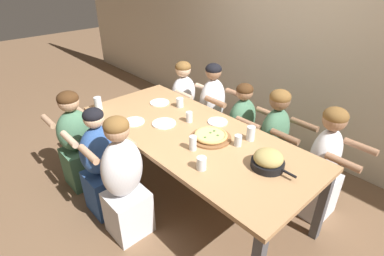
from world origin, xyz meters
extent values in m
plane|color=brown|center=(0.00, 0.00, 0.00)|extent=(18.00, 18.00, 0.00)
cube|color=beige|center=(0.00, 1.65, 1.60)|extent=(10.00, 0.06, 3.20)
cube|color=tan|center=(0.00, 0.00, 0.75)|extent=(2.40, 1.03, 0.04)
cube|color=#4C4C51|center=(-1.14, -0.46, 0.37)|extent=(0.07, 0.07, 0.73)
cube|color=#4C4C51|center=(-1.14, 0.46, 0.37)|extent=(0.07, 0.07, 0.73)
cube|color=#4C4C51|center=(1.14, 0.46, 0.37)|extent=(0.07, 0.07, 0.73)
cylinder|color=brown|center=(0.19, 0.05, 0.78)|extent=(0.37, 0.37, 0.02)
torus|color=tan|center=(0.19, 0.05, 0.81)|extent=(0.30, 0.30, 0.03)
cylinder|color=#E5C675|center=(0.19, 0.05, 0.80)|extent=(0.26, 0.26, 0.03)
cylinder|color=#4C7A3D|center=(0.17, 0.12, 0.82)|extent=(0.02, 0.02, 0.01)
cylinder|color=#4C7A3D|center=(0.20, -0.02, 0.82)|extent=(0.02, 0.02, 0.01)
cylinder|color=#4C7A3D|center=(0.25, 0.08, 0.82)|extent=(0.02, 0.02, 0.01)
cylinder|color=#4C7A3D|center=(0.17, 0.07, 0.82)|extent=(0.02, 0.02, 0.01)
cylinder|color=black|center=(0.79, 0.08, 0.80)|extent=(0.26, 0.26, 0.06)
cylinder|color=black|center=(0.98, 0.08, 0.82)|extent=(0.12, 0.02, 0.02)
ellipsoid|color=tan|center=(0.79, 0.08, 0.86)|extent=(0.23, 0.23, 0.13)
cylinder|color=white|center=(-0.54, -0.29, 0.78)|extent=(0.21, 0.21, 0.01)
cube|color=#B7B7BC|center=(-0.54, -0.29, 0.79)|extent=(0.13, 0.09, 0.01)
cylinder|color=white|center=(-0.31, -0.09, 0.78)|extent=(0.24, 0.24, 0.01)
cube|color=#B7B7BC|center=(-0.31, -0.09, 0.79)|extent=(0.04, 0.17, 0.01)
cylinder|color=white|center=(-0.74, 0.18, 0.78)|extent=(0.22, 0.22, 0.01)
cube|color=#B7B7BC|center=(-0.74, 0.18, 0.79)|extent=(0.08, 0.14, 0.01)
cylinder|color=white|center=(0.02, 0.33, 0.78)|extent=(0.20, 0.20, 0.01)
cube|color=#B7B7BC|center=(0.02, 0.33, 0.79)|extent=(0.14, 0.03, 0.01)
cylinder|color=silver|center=(-0.18, 0.13, 0.83)|extent=(0.07, 0.07, 0.11)
cylinder|color=silver|center=(-0.18, 0.13, 0.80)|extent=(0.06, 0.06, 0.06)
cylinder|color=silver|center=(0.46, -0.32, 0.83)|extent=(0.08, 0.08, 0.11)
cylinder|color=silver|center=(0.46, -0.32, 0.80)|extent=(0.07, 0.07, 0.06)
cylinder|color=silver|center=(-1.06, -0.41, 0.84)|extent=(0.08, 0.08, 0.14)
cylinder|color=black|center=(-1.06, -0.41, 0.80)|extent=(0.07, 0.07, 0.06)
cylinder|color=silver|center=(0.22, -0.19, 0.84)|extent=(0.06, 0.06, 0.13)
cylinder|color=black|center=(0.22, -0.19, 0.82)|extent=(0.06, 0.06, 0.10)
cylinder|color=silver|center=(-0.51, 0.28, 0.82)|extent=(0.08, 0.08, 0.10)
cylinder|color=silver|center=(-0.51, 0.28, 0.80)|extent=(0.07, 0.07, 0.06)
cylinder|color=silver|center=(0.45, 0.30, 0.84)|extent=(0.08, 0.08, 0.13)
cylinder|color=silver|center=(0.45, 0.30, 0.80)|extent=(0.07, 0.07, 0.06)
cylinder|color=silver|center=(0.43, 0.15, 0.82)|extent=(0.07, 0.07, 0.10)
cube|color=#477556|center=(0.01, 0.74, 0.22)|extent=(0.32, 0.34, 0.44)
ellipsoid|color=#477556|center=(0.01, 0.74, 0.67)|extent=(0.24, 0.36, 0.46)
sphere|color=#9E7051|center=(0.01, 0.74, 0.98)|extent=(0.18, 0.18, 0.18)
ellipsoid|color=#422814|center=(0.01, 0.74, 1.01)|extent=(0.18, 0.18, 0.13)
cylinder|color=#9E7051|center=(0.22, 0.91, 0.75)|extent=(0.28, 0.06, 0.06)
cylinder|color=#9E7051|center=(0.22, 0.56, 0.75)|extent=(0.28, 0.06, 0.06)
cube|color=silver|center=(-0.04, -0.74, 0.22)|extent=(0.32, 0.34, 0.44)
ellipsoid|color=silver|center=(-0.04, -0.74, 0.71)|extent=(0.24, 0.36, 0.54)
sphere|color=tan|center=(-0.04, -0.74, 1.07)|extent=(0.20, 0.20, 0.20)
ellipsoid|color=brown|center=(-0.04, -0.74, 1.11)|extent=(0.20, 0.20, 0.14)
cylinder|color=tan|center=(-0.24, -0.91, 0.82)|extent=(0.28, 0.06, 0.06)
cylinder|color=tan|center=(-0.24, -0.56, 0.82)|extent=(0.28, 0.06, 0.06)
cube|color=#477556|center=(-0.98, -0.74, 0.22)|extent=(0.32, 0.34, 0.44)
ellipsoid|color=#477556|center=(-0.98, -0.74, 0.66)|extent=(0.24, 0.36, 0.45)
sphere|color=tan|center=(-0.98, -0.74, 0.99)|extent=(0.20, 0.20, 0.20)
ellipsoid|color=#422814|center=(-0.98, -0.74, 1.02)|extent=(0.21, 0.21, 0.14)
cylinder|color=tan|center=(-1.18, -0.91, 0.75)|extent=(0.28, 0.06, 0.06)
cylinder|color=tan|center=(-1.18, -0.56, 0.75)|extent=(0.28, 0.06, 0.06)
cube|color=silver|center=(-0.98, 0.74, 0.22)|extent=(0.32, 0.34, 0.44)
ellipsoid|color=silver|center=(-0.98, 0.74, 0.66)|extent=(0.24, 0.36, 0.45)
sphere|color=beige|center=(-0.98, 0.74, 0.98)|extent=(0.20, 0.20, 0.20)
ellipsoid|color=brown|center=(-0.98, 0.74, 1.02)|extent=(0.20, 0.20, 0.14)
cylinder|color=beige|center=(-0.77, 0.91, 0.75)|extent=(0.28, 0.06, 0.06)
cylinder|color=beige|center=(-0.77, 0.56, 0.75)|extent=(0.28, 0.06, 0.06)
cube|color=#2D5193|center=(-0.44, -0.74, 0.22)|extent=(0.32, 0.34, 0.44)
ellipsoid|color=#2D5193|center=(-0.44, -0.74, 0.68)|extent=(0.24, 0.36, 0.49)
sphere|color=beige|center=(-0.44, -0.74, 1.01)|extent=(0.17, 0.17, 0.17)
ellipsoid|color=black|center=(-0.44, -0.74, 1.04)|extent=(0.18, 0.18, 0.12)
cylinder|color=beige|center=(-0.64, -0.91, 0.78)|extent=(0.28, 0.06, 0.06)
cylinder|color=beige|center=(-0.64, -0.56, 0.78)|extent=(0.28, 0.06, 0.06)
cube|color=silver|center=(0.96, 0.74, 0.22)|extent=(0.32, 0.34, 0.44)
ellipsoid|color=silver|center=(0.96, 0.74, 0.68)|extent=(0.24, 0.36, 0.49)
sphere|color=#9E7051|center=(0.96, 0.74, 1.03)|extent=(0.20, 0.20, 0.20)
ellipsoid|color=brown|center=(0.96, 0.74, 1.06)|extent=(0.21, 0.21, 0.14)
cylinder|color=#9E7051|center=(1.17, 0.91, 0.78)|extent=(0.28, 0.06, 0.06)
cylinder|color=#9E7051|center=(1.17, 0.56, 0.78)|extent=(0.28, 0.06, 0.06)
cube|color=#477556|center=(0.43, 0.74, 0.22)|extent=(0.32, 0.34, 0.44)
ellipsoid|color=#477556|center=(0.43, 0.74, 0.69)|extent=(0.24, 0.36, 0.49)
sphere|color=brown|center=(0.43, 0.74, 1.03)|extent=(0.20, 0.20, 0.20)
ellipsoid|color=brown|center=(0.43, 0.74, 1.06)|extent=(0.20, 0.20, 0.14)
cylinder|color=brown|center=(0.64, 0.91, 0.78)|extent=(0.28, 0.06, 0.06)
cylinder|color=brown|center=(0.64, 0.56, 0.78)|extent=(0.28, 0.06, 0.06)
cube|color=silver|center=(-0.45, 0.74, 0.22)|extent=(0.32, 0.34, 0.44)
ellipsoid|color=silver|center=(-0.45, 0.74, 0.72)|extent=(0.24, 0.36, 0.56)
sphere|color=#9E7051|center=(-0.45, 0.74, 1.08)|extent=(0.18, 0.18, 0.18)
ellipsoid|color=black|center=(-0.45, 0.74, 1.12)|extent=(0.19, 0.19, 0.13)
cylinder|color=#9E7051|center=(-0.24, 0.91, 0.84)|extent=(0.28, 0.06, 0.06)
cylinder|color=#9E7051|center=(-0.24, 0.56, 0.84)|extent=(0.28, 0.06, 0.06)
camera|label=1|loc=(1.79, -1.63, 2.19)|focal=28.00mm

